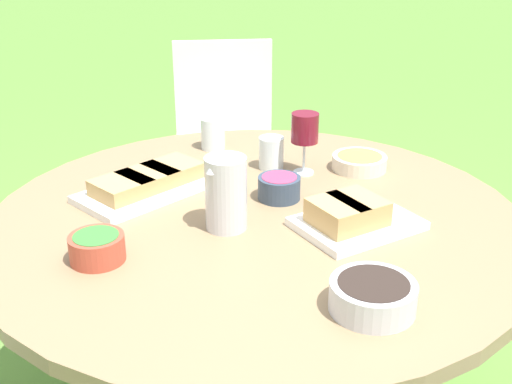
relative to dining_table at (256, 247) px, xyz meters
name	(u,v)px	position (x,y,z in m)	size (l,w,h in m)	color
dining_table	(256,247)	(0.00, 0.00, 0.00)	(1.35, 1.35, 0.71)	#4C4C51
chair_near_left	(226,127)	(-0.84, -0.97, -0.09)	(0.61, 0.61, 0.89)	silver
water_pitcher	(226,193)	(0.10, 0.00, 0.19)	(0.11, 0.10, 0.18)	silver
wine_glass	(305,130)	(-0.29, -0.08, 0.23)	(0.08, 0.08, 0.18)	silver
platter_bread_main	(352,217)	(-0.09, 0.23, 0.13)	(0.33, 0.27, 0.08)	white
platter_charcuterie	(148,183)	(0.10, -0.30, 0.12)	(0.38, 0.20, 0.06)	white
bowl_fries	(359,162)	(-0.43, 0.01, 0.12)	(0.16, 0.16, 0.04)	beige
bowl_salad	(97,246)	(0.41, -0.09, 0.13)	(0.12, 0.12, 0.06)	#B74733
bowl_olives	(373,295)	(0.16, 0.45, 0.13)	(0.17, 0.17, 0.06)	silver
bowl_dip_red	(279,186)	(-0.11, -0.02, 0.13)	(0.11, 0.11, 0.06)	#334256
cup_water_near	(271,153)	(-0.26, -0.18, 0.14)	(0.07, 0.07, 0.10)	silver
cup_water_far	(213,133)	(-0.26, -0.43, 0.15)	(0.08, 0.08, 0.10)	silver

